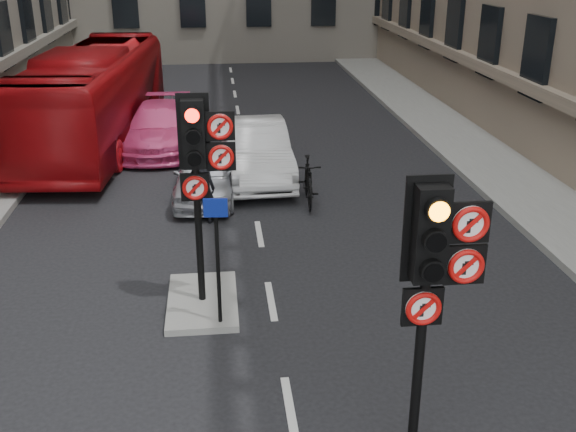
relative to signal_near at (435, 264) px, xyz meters
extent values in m
cube|color=gray|center=(5.71, 11.01, -2.50)|extent=(3.00, 50.00, 0.16)
cube|color=gray|center=(-2.69, 4.01, -2.52)|extent=(1.20, 2.00, 0.12)
cylinder|color=black|center=(-0.09, 0.01, -1.38)|extent=(0.12, 0.12, 2.40)
cube|color=black|center=(-0.09, 0.01, 0.37)|extent=(0.36, 0.28, 1.10)
cube|color=black|center=(-0.09, 0.14, 0.37)|extent=(0.52, 0.03, 1.25)
cylinder|color=orange|center=(-0.09, -0.24, 0.72)|extent=(0.22, 0.01, 0.22)
cylinder|color=black|center=(-0.09, -0.24, 0.37)|extent=(0.22, 0.01, 0.22)
cylinder|color=black|center=(-0.09, -0.24, 0.02)|extent=(0.22, 0.01, 0.22)
cube|color=black|center=(0.33, -0.01, 0.49)|extent=(0.47, 0.05, 0.47)
cylinder|color=white|center=(0.33, -0.05, 0.49)|extent=(0.41, 0.02, 0.41)
torus|color=#BF0C0A|center=(0.33, -0.07, 0.49)|extent=(0.41, 0.06, 0.41)
cube|color=#BF0C0A|center=(0.33, -0.07, 0.49)|extent=(0.25, 0.01, 0.25)
cube|color=black|center=(0.33, -0.01, -0.01)|extent=(0.47, 0.05, 0.47)
cylinder|color=white|center=(0.33, -0.05, -0.01)|extent=(0.41, 0.02, 0.41)
torus|color=#BF0C0A|center=(0.33, -0.07, -0.01)|extent=(0.41, 0.06, 0.41)
cube|color=#BF0C0A|center=(0.33, -0.07, -0.01)|extent=(0.25, 0.01, 0.25)
cube|color=black|center=(-0.11, -0.01, -0.51)|extent=(0.47, 0.05, 0.47)
cylinder|color=white|center=(-0.11, -0.05, -0.51)|extent=(0.41, 0.02, 0.41)
torus|color=#BF0C0A|center=(-0.11, -0.07, -0.51)|extent=(0.41, 0.06, 0.41)
cube|color=#BF0C0A|center=(-0.11, -0.07, -0.51)|extent=(0.25, 0.01, 0.25)
cylinder|color=black|center=(-2.69, 4.01, -1.26)|extent=(0.12, 0.12, 2.40)
cube|color=black|center=(-2.69, 4.01, 0.49)|extent=(0.36, 0.28, 1.10)
cube|color=black|center=(-2.69, 4.14, 0.49)|extent=(0.52, 0.03, 1.25)
cylinder|color=#FF1407|center=(-2.69, 3.76, 0.84)|extent=(0.22, 0.02, 0.22)
cylinder|color=black|center=(-2.69, 3.76, 0.49)|extent=(0.22, 0.02, 0.22)
cylinder|color=black|center=(-2.69, 3.76, 0.14)|extent=(0.22, 0.02, 0.22)
cube|color=black|center=(-2.27, 3.99, 0.61)|extent=(0.47, 0.05, 0.47)
cylinder|color=white|center=(-2.27, 3.95, 0.61)|extent=(0.41, 0.02, 0.41)
torus|color=#BF0C0A|center=(-2.27, 3.93, 0.61)|extent=(0.41, 0.06, 0.41)
cube|color=#BF0C0A|center=(-2.27, 3.93, 0.61)|extent=(0.25, 0.02, 0.25)
cube|color=black|center=(-2.27, 3.99, 0.11)|extent=(0.47, 0.05, 0.47)
cylinder|color=white|center=(-2.27, 3.95, 0.11)|extent=(0.41, 0.02, 0.41)
torus|color=#BF0C0A|center=(-2.27, 3.93, 0.11)|extent=(0.41, 0.06, 0.41)
cube|color=#BF0C0A|center=(-2.27, 3.93, 0.11)|extent=(0.25, 0.02, 0.25)
cube|color=black|center=(-2.71, 3.99, -0.39)|extent=(0.47, 0.05, 0.47)
cylinder|color=white|center=(-2.71, 3.95, -0.39)|extent=(0.41, 0.02, 0.41)
torus|color=#BF0C0A|center=(-2.71, 3.93, -0.39)|extent=(0.41, 0.06, 0.41)
cube|color=#BF0C0A|center=(-2.71, 3.93, -0.39)|extent=(0.25, 0.02, 0.25)
imported|color=#B9BAC1|center=(-2.64, 9.46, -1.97)|extent=(1.64, 3.66, 1.22)
imported|color=silver|center=(-1.30, 10.86, -1.82)|extent=(1.81, 4.69, 1.52)
imported|color=#E14283|center=(-4.07, 13.93, -1.90)|extent=(2.15, 4.79, 1.36)
imported|color=maroon|center=(-5.99, 14.68, -1.08)|extent=(3.41, 10.98, 3.01)
imported|color=black|center=(-0.17, 8.79, -2.03)|extent=(0.64, 1.88, 1.11)
imported|color=black|center=(-2.69, 7.85, -1.77)|extent=(0.69, 0.57, 1.63)
cylinder|color=black|center=(-2.39, 3.21, -1.40)|extent=(0.06, 0.06, 2.12)
cube|color=navy|center=(-2.39, 3.15, -0.45)|extent=(0.37, 0.07, 0.30)
camera|label=1|loc=(-2.32, -6.44, 3.24)|focal=42.00mm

